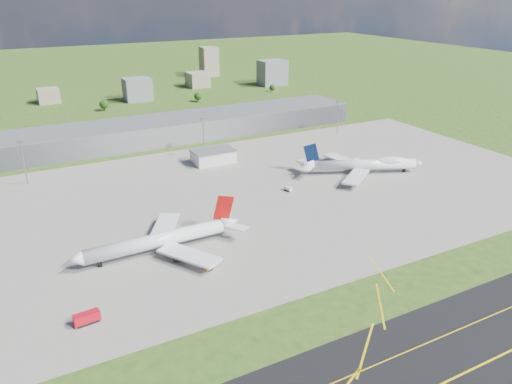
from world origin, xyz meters
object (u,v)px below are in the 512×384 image
airliner_blue_quad (364,165)px  van_white_far (356,161)px  fire_truck (87,318)px  airliner_red_twin (163,240)px  tug_yellow (209,268)px  van_white_near (288,189)px

airliner_blue_quad → van_white_far: airliner_blue_quad is taller
van_white_far → airliner_blue_quad: bearing=-126.7°
van_white_far → fire_truck: bearing=-166.5°
airliner_blue_quad → van_white_far: bearing=89.2°
airliner_red_twin → van_white_far: 156.51m
tug_yellow → airliner_blue_quad: bearing=4.9°
fire_truck → van_white_far: 205.88m
airliner_red_twin → fire_truck: size_ratio=8.25×
airliner_red_twin → van_white_far: airliner_red_twin is taller
tug_yellow → van_white_near: (71.88, 56.69, 0.31)m
airliner_blue_quad → van_white_near: airliner_blue_quad is taller
tug_yellow → van_white_far: (135.79, 77.28, 0.37)m
airliner_blue_quad → tug_yellow: 140.82m
airliner_red_twin → tug_yellow: bearing=114.6°
tug_yellow → van_white_near: size_ratio=0.77×
airliner_red_twin → van_white_near: 89.50m
tug_yellow → van_white_far: van_white_far is taller
airliner_red_twin → fire_truck: airliner_red_twin is taller
fire_truck → van_white_far: (185.57, 89.15, -0.66)m
van_white_near → van_white_far: bearing=-88.0°
airliner_red_twin → fire_truck: bearing=41.9°
airliner_red_twin → fire_truck: 52.59m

